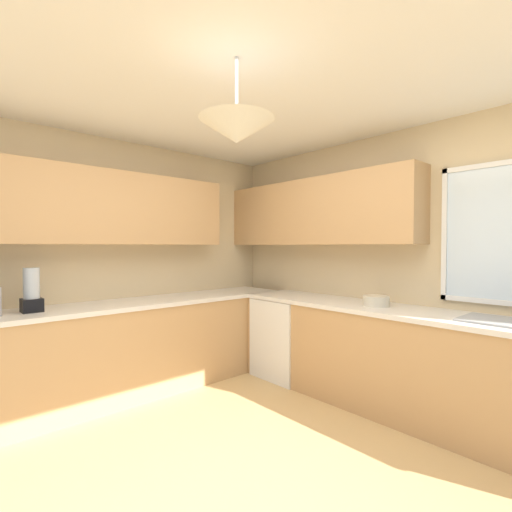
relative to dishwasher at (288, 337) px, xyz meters
The scene contains 7 objects.
ground_plane 2.03m from the dishwasher, 55.53° to the right, with size 9.21×9.21×0.00m, color tan.
room_shell 1.75m from the dishwasher, 74.11° to the right, with size 4.31×4.08×2.58m.
counter_run_left 1.77m from the dishwasher, 111.95° to the right, with size 0.65×3.69×0.90m.
counter_run_back 1.33m from the dishwasher, ahead, with size 3.40×0.65×0.90m.
dishwasher is the anchor object (origin of this frame).
bowl 1.18m from the dishwasher, ahead, with size 0.23×0.23×0.09m, color beige.
blender_appliance 2.51m from the dishwasher, 105.76° to the right, with size 0.15×0.15×0.36m.
Camera 1 is at (1.67, -1.36, 1.43)m, focal length 26.00 mm.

